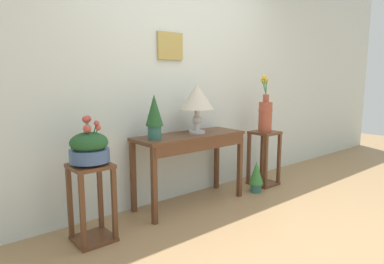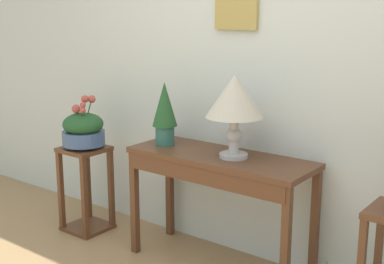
% 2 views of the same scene
% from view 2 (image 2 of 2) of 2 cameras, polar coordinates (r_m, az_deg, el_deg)
% --- Properties ---
extents(back_wall_with_art, '(9.00, 0.13, 2.80)m').
position_cam_2_polar(back_wall_with_art, '(3.36, 7.60, 9.27)').
color(back_wall_with_art, silver).
rests_on(back_wall_with_art, ground).
extents(console_table, '(1.19, 0.43, 0.74)m').
position_cam_2_polar(console_table, '(3.27, 2.80, -4.33)').
color(console_table, '#56331E').
rests_on(console_table, ground).
extents(table_lamp, '(0.35, 0.35, 0.50)m').
position_cam_2_polar(table_lamp, '(3.13, 4.60, 3.55)').
color(table_lamp, '#B7B7BC').
rests_on(table_lamp, console_table).
extents(potted_plant_on_console, '(0.16, 0.16, 0.42)m').
position_cam_2_polar(potted_plant_on_console, '(3.46, -2.97, 2.33)').
color(potted_plant_on_console, '#2D665B').
rests_on(potted_plant_on_console, console_table).
extents(pedestal_stand_left, '(0.30, 0.30, 0.64)m').
position_cam_2_polar(pedestal_stand_left, '(4.01, -11.35, -6.04)').
color(pedestal_stand_left, '#56331E').
rests_on(pedestal_stand_left, ground).
extents(planter_bowl_wide_left, '(0.31, 0.31, 0.38)m').
position_cam_2_polar(planter_bowl_wide_left, '(3.89, -11.64, 0.31)').
color(planter_bowl_wide_left, '#3D5684').
rests_on(planter_bowl_wide_left, pedestal_stand_left).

